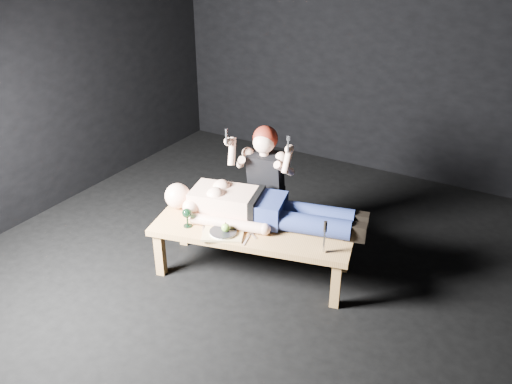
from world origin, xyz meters
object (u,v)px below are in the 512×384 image
table (253,250)px  kneeling_woman (268,183)px  goblet (187,218)px  carving_knife (325,237)px  serving_tray (223,234)px  lying_man (264,205)px

table → kneeling_woman: kneeling_woman is taller
kneeling_woman → goblet: 0.84m
carving_knife → table: bearing=161.9°
serving_tray → table: bearing=58.7°
table → serving_tray: bearing=-135.1°
lying_man → kneeling_woman: bearing=100.3°
lying_man → table: bearing=-113.7°
lying_man → goblet: bearing=-154.6°
kneeling_woman → serving_tray: (0.00, -0.74, -0.14)m
table → goblet: 0.62m
kneeling_woman → carving_knife: (0.80, -0.56, -0.02)m
table → serving_tray: 0.36m
goblet → carving_knife: carving_knife is taller
table → kneeling_woman: 0.65m
lying_man → carving_knife: (0.63, -0.18, -0.01)m
kneeling_woman → serving_tray: size_ratio=3.73×
table → goblet: (-0.47, -0.27, 0.31)m
lying_man → goblet: 0.64m
table → lying_man: 0.39m
kneeling_woman → serving_tray: bearing=-101.1°
lying_man → serving_tray: bearing=-128.0°
kneeling_woman → serving_tray: kneeling_woman is taller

